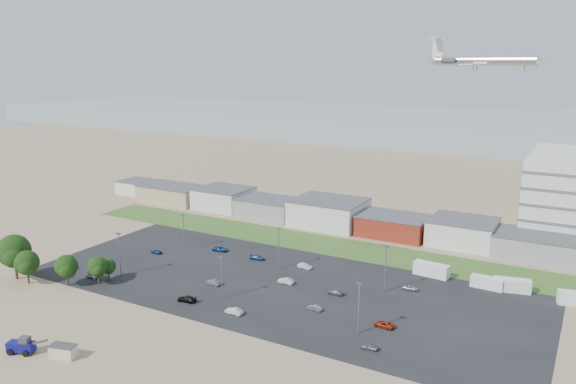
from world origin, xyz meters
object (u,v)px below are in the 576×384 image
Objects in this scene: telehandler at (21,345)px; parked_car_7 at (286,281)px; parked_car_3 at (187,299)px; parked_car_9 at (220,249)px; parked_car_8 at (411,288)px; parked_car_6 at (257,258)px; parked_car_0 at (384,324)px; tree_far_left at (14,254)px; parked_car_4 at (214,282)px; airliner at (484,61)px; parked_car_5 at (156,252)px; portable_shed at (63,351)px; parked_car_10 at (92,276)px; parked_car_1 at (315,308)px; box_trailer_a at (431,270)px; parked_car_13 at (234,311)px; parked_car_12 at (335,292)px; parked_car_2 at (370,347)px; parked_car_11 at (305,266)px.

telehandler is 57.55m from parked_car_7.
parked_car_3 is 33.89m from parked_car_9.
parked_car_6 is at bearing 88.07° from parked_car_8.
parked_car_0 is at bearing 96.62° from parked_car_3.
tree_far_left reaches higher than parked_car_4.
airliner is at bearing 153.04° from parked_car_3.
parked_car_6 is 41.62m from parked_car_8.
telehandler is 2.39× the size of parked_car_5.
portable_shed is 38.38m from parked_car_10.
telehandler is 1.91× the size of parked_car_6.
parked_car_1 is 26.97m from parked_car_4.
box_trailer_a is (54.03, 73.21, -0.01)m from telehandler.
parked_car_4 is (-39.99, -93.63, -50.88)m from airliner.
parked_car_4 is 16.92m from parked_car_13.
parked_car_5 is at bearing 61.45° from tree_far_left.
parked_car_7 is 1.03× the size of parked_car_13.
parked_car_10 is at bearing 111.80° from parked_car_8.
parked_car_5 is 0.80× the size of parked_car_6.
parked_car_1 is at bearing -1.98° from parked_car_12.
telehandler is at bearing -145.39° from parked_car_10.
parked_car_8 is at bearing -96.93° from parked_car_6.
portable_shed is 59.87m from parked_car_0.
parked_car_6 is 0.91× the size of parked_car_9.
parked_car_5 is (-16.01, 52.81, -1.05)m from telehandler.
parked_car_2 is 0.89× the size of parked_car_8.
parked_car_5 reaches higher than parked_car_12.
parked_car_0 is 47.38m from parked_car_6.
tree_far_left is (-86.63, -50.88, 4.68)m from box_trailer_a.
airliner is at bearing 48.69° from telehandler.
parked_car_6 is at bearing -121.80° from parked_car_1.
box_trailer_a is 50.94m from parked_car_13.
parked_car_3 is at bearing 162.55° from parked_car_11.
parked_car_9 reaches higher than parked_car_0.
parked_car_3 is at bearing -72.48° from parked_car_0.
tree_far_left is 48.41m from parked_car_4.
parked_car_0 is 1.10× the size of parked_car_12.
tree_far_left is 3.30× the size of parked_car_11.
parked_car_7 is at bearing 176.25° from parked_car_13.
parked_car_11 is at bearing -47.48° from parked_car_10.
parked_car_9 is at bearing -163.42° from box_trailer_a.
parked_car_1 is at bearing -110.81° from box_trailer_a.
parked_car_5 is at bearing 109.19° from parked_car_11.
parked_car_13 is at bearing -175.40° from parked_car_11.
parked_car_13 is (-29.25, -9.59, 0.06)m from parked_car_0.
portable_shed is 1.46× the size of parked_car_2.
parked_car_5 is at bearing -133.27° from parked_car_3.
parked_car_1 is 0.88× the size of parked_car_12.
parked_car_1 is 0.85× the size of parked_car_13.
box_trailer_a reaches higher than parked_car_10.
airliner is 10.03× the size of parked_car_7.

